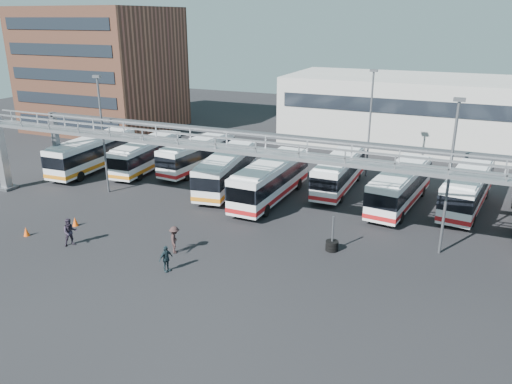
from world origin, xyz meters
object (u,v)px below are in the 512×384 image
at_px(light_pole_left, 102,129).
at_px(cone_left, 26,231).
at_px(bus_2, 198,154).
at_px(light_pole_mid, 450,170).
at_px(bus_0, 93,152).
at_px(bus_3, 227,169).
at_px(bus_7, 467,188).
at_px(bus_5, 339,171).
at_px(bus_4, 271,179).
at_px(tire_stack, 332,245).
at_px(pedestrian_b, 70,232).
at_px(bus_6, 400,185).
at_px(cone_right, 75,221).
at_px(light_pole_back, 370,118).
at_px(pedestrian_c, 175,240).
at_px(bus_1, 147,154).
at_px(pedestrian_d, 166,259).

xyz_separation_m(light_pole_left, cone_left, (0.81, -9.92, -5.40)).
xyz_separation_m(light_pole_left, bus_2, (3.98, 9.04, -3.97)).
distance_m(light_pole_mid, bus_0, 34.45).
relative_size(bus_3, bus_7, 1.01).
xyz_separation_m(bus_0, bus_5, (24.31, 4.04, -0.14)).
xyz_separation_m(bus_4, tire_stack, (7.41, -7.38, -1.49)).
height_order(light_pole_left, tire_stack, light_pole_left).
relative_size(pedestrian_b, cone_left, 2.98).
relative_size(bus_2, bus_6, 0.96).
bearing_deg(cone_right, light_pole_back, 50.72).
relative_size(light_pole_left, cone_right, 14.84).
distance_m(light_pole_left, bus_2, 10.65).
bearing_deg(pedestrian_c, light_pole_mid, -95.91).
bearing_deg(pedestrian_c, pedestrian_b, 75.59).
height_order(light_pole_left, bus_1, light_pole_left).
bearing_deg(bus_2, cone_left, -94.10).
distance_m(bus_0, bus_2, 10.58).
height_order(bus_3, cone_right, bus_3).
bearing_deg(bus_5, bus_6, -21.12).
bearing_deg(pedestrian_b, light_pole_left, 64.84).
relative_size(cone_left, tire_stack, 0.27).
relative_size(light_pole_back, bus_6, 0.92).
bearing_deg(cone_right, pedestrian_d, -17.70).
height_order(bus_6, bus_7, bus_6).
bearing_deg(cone_right, pedestrian_b, -51.61).
xyz_separation_m(bus_0, bus_4, (19.71, -0.96, 0.03)).
bearing_deg(light_pole_back, pedestrian_c, -110.04).
bearing_deg(bus_2, bus_5, 4.72).
relative_size(cone_right, tire_stack, 0.28).
height_order(light_pole_mid, cone_right, light_pole_mid).
xyz_separation_m(bus_1, bus_5, (19.31, 1.89, -0.01)).
relative_size(light_pole_back, pedestrian_d, 6.05).
bearing_deg(light_pole_left, tire_stack, -9.29).
height_order(light_pole_left, bus_4, light_pole_left).
height_order(bus_6, pedestrian_c, bus_6).
bearing_deg(cone_right, bus_2, 85.55).
distance_m(bus_1, bus_6, 24.94).
bearing_deg(pedestrian_d, bus_0, 69.48).
bearing_deg(bus_5, tire_stack, -77.05).
distance_m(bus_4, cone_right, 15.82).
relative_size(light_pole_mid, cone_right, 14.84).
bearing_deg(bus_3, bus_5, 14.16).
distance_m(bus_0, pedestrian_b, 18.16).
distance_m(bus_1, pedestrian_d, 22.07).
bearing_deg(bus_5, pedestrian_b, -125.99).
distance_m(bus_2, pedestrian_c, 18.82).
bearing_deg(light_pole_mid, tire_stack, -159.27).
bearing_deg(bus_3, light_pole_left, -159.90).
distance_m(bus_5, tire_stack, 12.76).
relative_size(bus_4, bus_7, 1.03).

